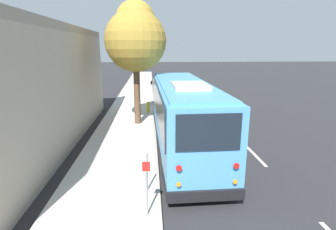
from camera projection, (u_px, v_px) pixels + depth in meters
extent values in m
plane|color=#28282B|center=(192.00, 140.00, 14.12)|extent=(160.00, 160.00, 0.00)
cube|color=beige|center=(122.00, 140.00, 13.86)|extent=(80.00, 3.39, 0.15)
cube|color=#AAA69D|center=(155.00, 139.00, 13.97)|extent=(80.00, 0.14, 0.15)
cube|color=#4C93D1|center=(183.00, 114.00, 12.57)|extent=(10.17, 2.63, 2.91)
cube|color=black|center=(182.00, 140.00, 12.90)|extent=(10.22, 2.68, 0.28)
cube|color=black|center=(183.00, 101.00, 12.42)|extent=(9.35, 2.69, 1.39)
cube|color=black|center=(172.00, 86.00, 17.32)|extent=(0.08, 2.09, 1.46)
cube|color=black|center=(209.00, 133.00, 7.49)|extent=(0.08, 1.92, 1.12)
cube|color=black|center=(172.00, 76.00, 17.15)|extent=(0.08, 1.72, 0.22)
cube|color=#4C93D1|center=(183.00, 83.00, 12.20)|extent=(9.55, 2.39, 0.10)
cube|color=silver|center=(190.00, 86.00, 10.43)|extent=(1.89, 1.40, 0.20)
cube|color=black|center=(171.00, 114.00, 17.82)|extent=(0.16, 2.41, 0.36)
cube|color=black|center=(206.00, 196.00, 7.96)|extent=(0.16, 2.41, 0.36)
cylinder|color=red|center=(179.00, 168.00, 7.59)|extent=(0.03, 0.18, 0.18)
cylinder|color=orange|center=(179.00, 184.00, 7.72)|extent=(0.03, 0.14, 0.14)
cylinder|color=red|center=(236.00, 166.00, 7.75)|extent=(0.03, 0.18, 0.18)
cylinder|color=orange|center=(235.00, 182.00, 7.88)|extent=(0.03, 0.14, 0.14)
cube|color=white|center=(160.00, 112.00, 17.76)|extent=(0.05, 0.32, 0.18)
cube|color=white|center=(183.00, 111.00, 17.90)|extent=(0.05, 0.32, 0.18)
cube|color=black|center=(151.00, 83.00, 16.81)|extent=(0.06, 0.10, 0.24)
cylinder|color=black|center=(158.00, 122.00, 15.68)|extent=(0.99, 0.32, 0.98)
cylinder|color=slate|center=(158.00, 122.00, 15.68)|extent=(0.45, 0.33, 0.44)
cylinder|color=black|center=(192.00, 121.00, 15.86)|extent=(0.99, 0.32, 0.98)
cylinder|color=slate|center=(192.00, 121.00, 15.86)|extent=(0.45, 0.33, 0.44)
cylinder|color=black|center=(166.00, 164.00, 10.05)|extent=(0.99, 0.32, 0.98)
cylinder|color=slate|center=(166.00, 164.00, 10.05)|extent=(0.45, 0.33, 0.44)
cylinder|color=black|center=(219.00, 162.00, 10.24)|extent=(0.99, 0.32, 0.98)
cylinder|color=slate|center=(219.00, 162.00, 10.24)|extent=(0.45, 0.33, 0.44)
cube|color=black|center=(168.00, 98.00, 23.64)|extent=(4.54, 1.79, 0.61)
cube|color=black|center=(168.00, 92.00, 23.39)|extent=(2.16, 1.52, 0.48)
cube|color=black|center=(168.00, 89.00, 23.33)|extent=(2.08, 1.48, 0.05)
cube|color=black|center=(166.00, 95.00, 25.89)|extent=(0.11, 1.66, 0.20)
cube|color=black|center=(170.00, 105.00, 21.49)|extent=(0.11, 1.66, 0.20)
cylinder|color=black|center=(158.00, 97.00, 24.99)|extent=(0.62, 0.21, 0.61)
cylinder|color=slate|center=(158.00, 97.00, 24.99)|extent=(0.28, 0.22, 0.28)
cylinder|color=black|center=(175.00, 96.00, 25.12)|extent=(0.62, 0.21, 0.61)
cylinder|color=slate|center=(175.00, 96.00, 25.12)|extent=(0.28, 0.22, 0.28)
cylinder|color=black|center=(160.00, 103.00, 22.24)|extent=(0.62, 0.21, 0.61)
cylinder|color=slate|center=(160.00, 103.00, 22.24)|extent=(0.28, 0.22, 0.28)
cylinder|color=black|center=(178.00, 102.00, 22.37)|extent=(0.62, 0.21, 0.61)
cylinder|color=slate|center=(178.00, 102.00, 22.37)|extent=(0.28, 0.22, 0.28)
cube|color=maroon|center=(163.00, 87.00, 30.12)|extent=(4.05, 1.72, 0.65)
cube|color=black|center=(163.00, 82.00, 29.88)|extent=(1.92, 1.46, 0.48)
cube|color=maroon|center=(163.00, 80.00, 29.82)|extent=(1.85, 1.43, 0.05)
cube|color=black|center=(162.00, 86.00, 32.14)|extent=(0.10, 1.62, 0.20)
cube|color=black|center=(164.00, 91.00, 28.21)|extent=(0.10, 1.62, 0.20)
cylinder|color=black|center=(156.00, 86.00, 31.33)|extent=(0.66, 0.21, 0.66)
cylinder|color=slate|center=(156.00, 86.00, 31.33)|extent=(0.30, 0.22, 0.30)
cylinder|color=black|center=(169.00, 86.00, 31.45)|extent=(0.66, 0.21, 0.66)
cylinder|color=slate|center=(169.00, 86.00, 31.45)|extent=(0.30, 0.22, 0.30)
cylinder|color=black|center=(157.00, 90.00, 28.88)|extent=(0.66, 0.21, 0.66)
cylinder|color=slate|center=(157.00, 90.00, 28.88)|extent=(0.30, 0.22, 0.30)
cylinder|color=black|center=(171.00, 90.00, 28.99)|extent=(0.66, 0.21, 0.66)
cylinder|color=slate|center=(171.00, 90.00, 28.99)|extent=(0.30, 0.22, 0.30)
cylinder|color=brown|center=(137.00, 94.00, 16.30)|extent=(0.40, 0.40, 3.79)
sphere|color=olive|center=(136.00, 41.00, 15.51)|extent=(3.66, 3.66, 3.66)
sphere|color=#A58431|center=(135.00, 20.00, 15.66)|extent=(2.38, 2.38, 2.38)
cylinder|color=gray|center=(147.00, 193.00, 7.38)|extent=(0.06, 0.06, 1.38)
cube|color=red|center=(146.00, 166.00, 7.17)|extent=(0.02, 0.22, 0.28)
cylinder|color=gray|center=(147.00, 172.00, 8.71)|extent=(0.06, 0.06, 1.33)
cylinder|color=gold|center=(148.00, 108.00, 19.53)|extent=(0.22, 0.22, 0.65)
sphere|color=gold|center=(148.00, 103.00, 19.43)|extent=(0.20, 0.20, 0.20)
cube|color=gray|center=(61.00, 27.00, 11.87)|extent=(16.68, 0.30, 0.40)
cube|color=silver|center=(255.00, 155.00, 12.09)|extent=(2.40, 0.14, 0.01)
cube|color=silver|center=(221.00, 120.00, 17.89)|extent=(2.40, 0.14, 0.01)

